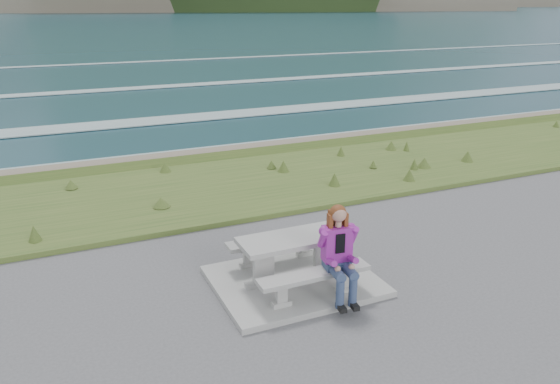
# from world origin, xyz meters

# --- Properties ---
(concrete_slab) EXTENTS (2.60, 2.10, 0.10)m
(concrete_slab) POSITION_xyz_m (0.00, 0.00, 0.05)
(concrete_slab) COLOR gray
(concrete_slab) RESTS_ON ground
(picnic_table) EXTENTS (1.80, 0.75, 0.75)m
(picnic_table) POSITION_xyz_m (0.00, 0.00, 0.68)
(picnic_table) COLOR gray
(picnic_table) RESTS_ON concrete_slab
(bench_landward) EXTENTS (1.80, 0.35, 0.45)m
(bench_landward) POSITION_xyz_m (0.00, -0.70, 0.45)
(bench_landward) COLOR gray
(bench_landward) RESTS_ON concrete_slab
(bench_seaward) EXTENTS (1.80, 0.35, 0.45)m
(bench_seaward) POSITION_xyz_m (0.00, 0.70, 0.45)
(bench_seaward) COLOR gray
(bench_seaward) RESTS_ON concrete_slab
(grass_verge) EXTENTS (160.00, 4.50, 0.22)m
(grass_verge) POSITION_xyz_m (0.00, 5.00, 0.00)
(grass_verge) COLOR #355720
(grass_verge) RESTS_ON ground
(shore_drop) EXTENTS (160.00, 0.80, 2.20)m
(shore_drop) POSITION_xyz_m (0.00, 7.90, 0.00)
(shore_drop) COLOR #6F6253
(shore_drop) RESTS_ON ground
(ocean) EXTENTS (1600.00, 1600.00, 0.09)m
(ocean) POSITION_xyz_m (0.00, 25.09, -1.74)
(ocean) COLOR #1C4351
(ocean) RESTS_ON ground
(seated_woman) EXTENTS (0.50, 0.78, 1.47)m
(seated_woman) POSITION_xyz_m (0.37, -0.84, 0.64)
(seated_woman) COLOR navy
(seated_woman) RESTS_ON concrete_slab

